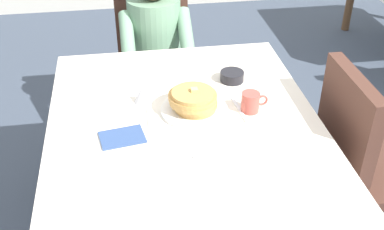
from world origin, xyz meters
The scene contains 13 objects.
dining_table_main centered at (0.00, 0.00, 0.65)m, with size 1.12×1.52×0.74m.
chair_diner centered at (-0.03, 1.17, 0.53)m, with size 0.44×0.45×0.93m.
diner_person centered at (-0.03, 1.01, 0.67)m, with size 0.40×0.43×1.12m.
chair_right_side centered at (0.77, 0.00, 0.53)m, with size 0.45×0.44×0.93m.
plate_breakfast centered at (0.05, 0.14, 0.75)m, with size 0.28×0.28×0.02m, color white.
breakfast_stack centered at (0.05, 0.14, 0.80)m, with size 0.20×0.20×0.10m.
cup_coffee centered at (0.28, 0.11, 0.78)m, with size 0.11×0.08×0.08m.
bowl_butter centered at (0.26, 0.38, 0.76)m, with size 0.11×0.11×0.04m, color black.
syrup_pitcher centered at (-0.15, 0.25, 0.78)m, with size 0.08×0.08×0.07m.
fork_left_of_plate centered at (-0.14, 0.12, 0.74)m, with size 0.18×0.01×0.01m, color silver.
knife_right_of_plate centered at (0.24, 0.12, 0.74)m, with size 0.20×0.01×0.01m, color silver.
spoon_near_edge centered at (0.07, -0.15, 0.74)m, with size 0.15×0.01×0.01m, color silver.
napkin_folded centered at (-0.25, 0.00, 0.74)m, with size 0.17×0.12×0.01m, color #334C7F.
Camera 1 is at (-0.22, -1.53, 1.85)m, focal length 45.24 mm.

